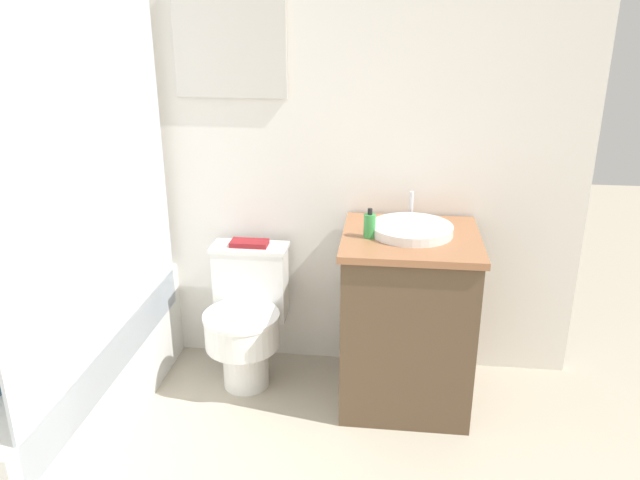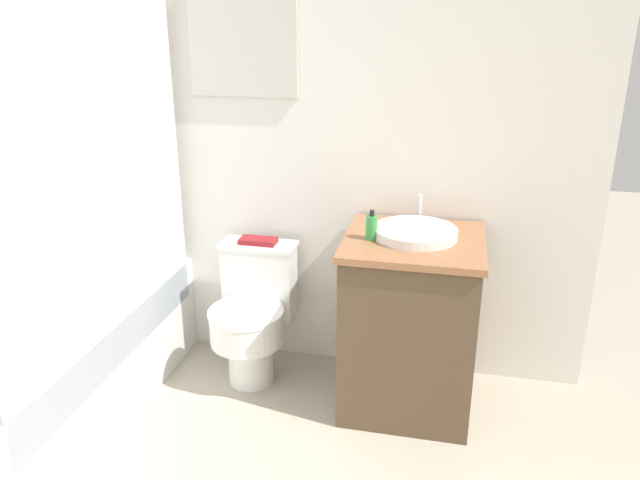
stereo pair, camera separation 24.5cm
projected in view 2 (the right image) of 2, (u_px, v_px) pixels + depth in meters
wall_back at (266, 111)px, 2.90m from camera, size 3.07×0.07×2.50m
shower_area at (62, 357)px, 2.68m from camera, size 0.61×1.49×1.98m
toilet at (253, 314)px, 2.98m from camera, size 0.36×0.47×0.65m
vanity at (410, 323)px, 2.75m from camera, size 0.59×0.57×0.80m
sink at (415, 232)px, 2.63m from camera, size 0.35×0.39×0.13m
soap_bottle at (372, 227)px, 2.59m from camera, size 0.05×0.05×0.13m
book_on_tank at (258, 241)px, 2.97m from camera, size 0.18×0.09×0.02m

